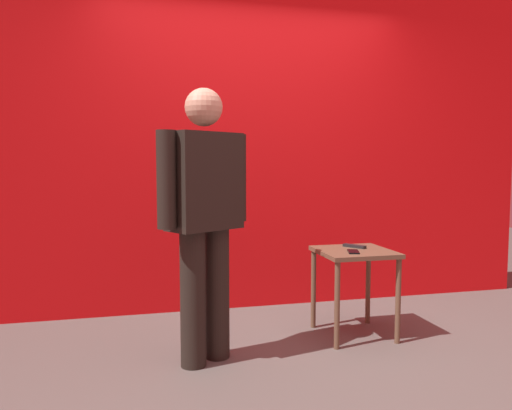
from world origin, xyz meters
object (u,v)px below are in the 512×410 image
cell_phone (353,252)px  side_table (354,264)px  standing_person (204,211)px  tv_remote (354,246)px

cell_phone → side_table: bearing=78.8°
standing_person → cell_phone: standing_person is taller
standing_person → cell_phone: 1.08m
standing_person → cell_phone: bearing=7.1°
side_table → tv_remote: tv_remote is taller
side_table → cell_phone: cell_phone is taller
standing_person → tv_remote: standing_person is taller
cell_phone → tv_remote: tv_remote is taller
standing_person → tv_remote: 1.20m
side_table → cell_phone: bearing=-119.7°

